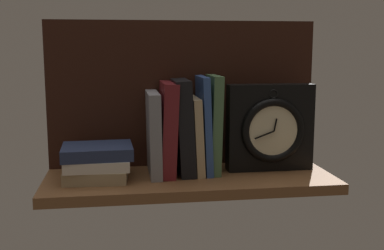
{
  "coord_description": "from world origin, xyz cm",
  "views": [
    {
      "loc": [
        -16.64,
        -114.71,
        31.71
      ],
      "look_at": [
        1.06,
        3.59,
        12.23
      ],
      "focal_mm": 45.0,
      "sensor_mm": 36.0,
      "label": 1
    }
  ],
  "objects_px": {
    "book_black_skeptic": "(183,127)",
    "book_tan_shortstories": "(196,135)",
    "book_maroon_dawkins": "(167,128)",
    "book_gray_chess": "(154,133)",
    "book_green_romantic": "(213,124)",
    "book_blue_modern": "(204,125)",
    "framed_clock": "(270,128)",
    "book_stack_side": "(97,162)"
  },
  "relations": [
    {
      "from": "book_tan_shortstories",
      "to": "book_black_skeptic",
      "type": "bearing_deg",
      "value": 180.0
    },
    {
      "from": "book_gray_chess",
      "to": "framed_clock",
      "type": "bearing_deg",
      "value": -1.24
    },
    {
      "from": "book_blue_modern",
      "to": "book_gray_chess",
      "type": "bearing_deg",
      "value": 180.0
    },
    {
      "from": "book_black_skeptic",
      "to": "book_blue_modern",
      "type": "relative_size",
      "value": 0.97
    },
    {
      "from": "book_maroon_dawkins",
      "to": "book_gray_chess",
      "type": "bearing_deg",
      "value": 180.0
    },
    {
      "from": "book_maroon_dawkins",
      "to": "book_tan_shortstories",
      "type": "xyz_separation_m",
      "value": [
        0.07,
        0.0,
        -0.02
      ]
    },
    {
      "from": "book_blue_modern",
      "to": "framed_clock",
      "type": "relative_size",
      "value": 1.1
    },
    {
      "from": "book_gray_chess",
      "to": "book_maroon_dawkins",
      "type": "distance_m",
      "value": 0.04
    },
    {
      "from": "book_black_skeptic",
      "to": "book_stack_side",
      "type": "distance_m",
      "value": 0.23
    },
    {
      "from": "book_black_skeptic",
      "to": "book_tan_shortstories",
      "type": "relative_size",
      "value": 1.23
    },
    {
      "from": "book_black_skeptic",
      "to": "book_stack_side",
      "type": "bearing_deg",
      "value": -170.99
    },
    {
      "from": "book_blue_modern",
      "to": "book_stack_side",
      "type": "height_order",
      "value": "book_blue_modern"
    },
    {
      "from": "book_maroon_dawkins",
      "to": "book_tan_shortstories",
      "type": "bearing_deg",
      "value": 0.0
    },
    {
      "from": "book_gray_chess",
      "to": "book_maroon_dawkins",
      "type": "bearing_deg",
      "value": 0.0
    },
    {
      "from": "book_black_skeptic",
      "to": "book_green_romantic",
      "type": "xyz_separation_m",
      "value": [
        0.08,
        0.0,
        0.01
      ]
    },
    {
      "from": "book_green_romantic",
      "to": "framed_clock",
      "type": "relative_size",
      "value": 1.11
    },
    {
      "from": "framed_clock",
      "to": "book_blue_modern",
      "type": "bearing_deg",
      "value": 177.83
    },
    {
      "from": "book_blue_modern",
      "to": "book_green_romantic",
      "type": "height_order",
      "value": "book_green_romantic"
    },
    {
      "from": "book_gray_chess",
      "to": "book_stack_side",
      "type": "bearing_deg",
      "value": -166.32
    },
    {
      "from": "book_gray_chess",
      "to": "book_tan_shortstories",
      "type": "height_order",
      "value": "book_gray_chess"
    },
    {
      "from": "book_green_romantic",
      "to": "book_black_skeptic",
      "type": "bearing_deg",
      "value": 180.0
    },
    {
      "from": "book_black_skeptic",
      "to": "book_blue_modern",
      "type": "bearing_deg",
      "value": 0.0
    },
    {
      "from": "book_gray_chess",
      "to": "book_tan_shortstories",
      "type": "bearing_deg",
      "value": 0.0
    },
    {
      "from": "book_gray_chess",
      "to": "book_green_romantic",
      "type": "distance_m",
      "value": 0.15
    },
    {
      "from": "framed_clock",
      "to": "book_stack_side",
      "type": "xyz_separation_m",
      "value": [
        -0.44,
        -0.03,
        -0.07
      ]
    },
    {
      "from": "book_blue_modern",
      "to": "book_green_romantic",
      "type": "bearing_deg",
      "value": 0.0
    },
    {
      "from": "book_gray_chess",
      "to": "book_black_skeptic",
      "type": "bearing_deg",
      "value": 0.0
    },
    {
      "from": "book_black_skeptic",
      "to": "book_gray_chess",
      "type": "bearing_deg",
      "value": 180.0
    },
    {
      "from": "book_tan_shortstories",
      "to": "framed_clock",
      "type": "relative_size",
      "value": 0.86
    },
    {
      "from": "book_gray_chess",
      "to": "book_green_romantic",
      "type": "height_order",
      "value": "book_green_romantic"
    },
    {
      "from": "book_tan_shortstories",
      "to": "book_blue_modern",
      "type": "bearing_deg",
      "value": 0.0
    },
    {
      "from": "book_gray_chess",
      "to": "book_green_romantic",
      "type": "relative_size",
      "value": 0.84
    },
    {
      "from": "book_green_romantic",
      "to": "book_blue_modern",
      "type": "bearing_deg",
      "value": 180.0
    },
    {
      "from": "book_green_romantic",
      "to": "book_stack_side",
      "type": "xyz_separation_m",
      "value": [
        -0.29,
        -0.03,
        -0.08
      ]
    },
    {
      "from": "book_black_skeptic",
      "to": "book_tan_shortstories",
      "type": "height_order",
      "value": "book_black_skeptic"
    },
    {
      "from": "book_green_romantic",
      "to": "book_stack_side",
      "type": "bearing_deg",
      "value": -173.36
    },
    {
      "from": "book_maroon_dawkins",
      "to": "book_blue_modern",
      "type": "relative_size",
      "value": 0.94
    },
    {
      "from": "book_green_romantic",
      "to": "book_stack_side",
      "type": "height_order",
      "value": "book_green_romantic"
    },
    {
      "from": "book_tan_shortstories",
      "to": "book_stack_side",
      "type": "relative_size",
      "value": 1.12
    },
    {
      "from": "framed_clock",
      "to": "book_stack_side",
      "type": "relative_size",
      "value": 1.3
    },
    {
      "from": "book_maroon_dawkins",
      "to": "book_green_romantic",
      "type": "height_order",
      "value": "book_green_romantic"
    },
    {
      "from": "book_gray_chess",
      "to": "framed_clock",
      "type": "distance_m",
      "value": 0.3
    }
  ]
}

